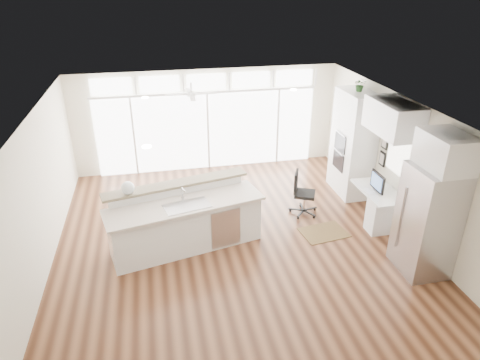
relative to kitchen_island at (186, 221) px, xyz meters
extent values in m
cube|color=#3F2213|center=(0.97, -0.19, -0.61)|extent=(7.00, 8.00, 0.02)
cube|color=white|center=(0.97, -0.19, 2.10)|extent=(7.00, 8.00, 0.02)
cube|color=silver|center=(0.97, 3.81, 0.75)|extent=(7.00, 0.04, 2.70)
cube|color=silver|center=(0.97, -4.19, 0.75)|extent=(7.00, 0.04, 2.70)
cube|color=silver|center=(-2.53, -0.19, 0.75)|extent=(0.04, 8.00, 2.70)
cube|color=silver|center=(4.47, -0.19, 0.75)|extent=(0.04, 8.00, 2.70)
cube|color=white|center=(0.97, 3.75, 0.45)|extent=(5.80, 0.06, 2.08)
cube|color=white|center=(0.97, 3.75, 1.78)|extent=(5.90, 0.06, 0.40)
cube|color=white|center=(4.43, 0.11, 0.95)|extent=(0.04, 0.85, 0.85)
cube|color=silver|center=(0.47, 2.61, 1.88)|extent=(1.16, 1.16, 0.32)
cube|color=white|center=(0.97, 0.01, 2.08)|extent=(3.40, 3.00, 0.02)
cube|color=white|center=(4.14, 1.61, 0.65)|extent=(0.64, 1.20, 2.50)
cube|color=white|center=(4.10, 0.11, -0.22)|extent=(0.72, 1.30, 0.76)
cube|color=white|center=(4.14, 0.11, 1.75)|extent=(0.64, 1.30, 0.64)
cube|color=#B5B4BA|center=(4.08, -1.54, 0.40)|extent=(0.76, 0.90, 2.00)
cube|color=white|center=(4.14, -1.54, 1.70)|extent=(0.64, 0.90, 0.60)
cube|color=black|center=(4.43, 0.73, 0.80)|extent=(0.06, 0.22, 0.80)
cube|color=white|center=(0.00, 0.00, 0.00)|extent=(3.18, 1.78, 1.19)
cube|color=#362411|center=(2.84, -0.09, -0.59)|extent=(1.02, 0.80, 0.01)
cube|color=black|center=(2.69, 0.77, -0.10)|extent=(0.67, 0.65, 1.00)
sphere|color=white|center=(-1.02, 0.18, 0.72)|extent=(0.26, 0.26, 0.25)
cube|color=black|center=(4.02, 0.11, 0.38)|extent=(0.09, 0.51, 0.43)
cube|color=white|center=(3.85, 0.11, 0.17)|extent=(0.12, 0.29, 0.01)
imported|color=#2C5C27|center=(4.14, 1.61, 2.02)|extent=(0.32, 0.34, 0.24)
camera|label=1|loc=(-0.43, -7.12, 4.29)|focal=32.00mm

